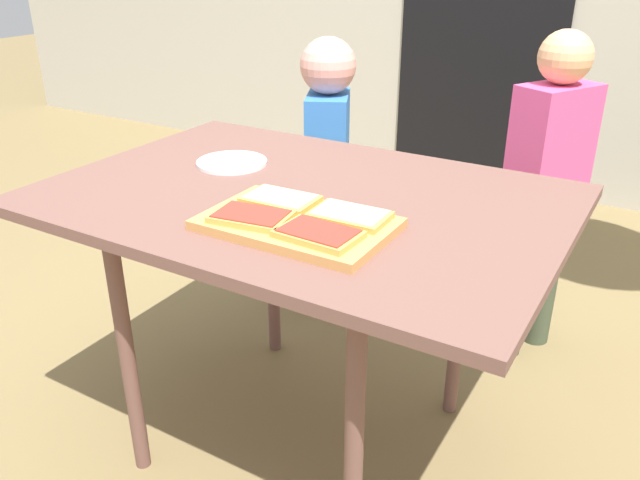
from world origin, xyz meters
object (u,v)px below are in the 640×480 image
at_px(cutting_board, 297,224).
at_px(child_right, 546,183).
at_px(pizza_slice_far_left, 280,199).
at_px(pizza_slice_near_right, 319,234).
at_px(pizza_slice_near_left, 251,217).
at_px(plate_white_left, 232,162).
at_px(child_left, 328,156).
at_px(pizza_slice_far_right, 350,215).
at_px(dining_table, 302,218).

xyz_separation_m(cutting_board, child_right, (0.31, 0.94, -0.15)).
xyz_separation_m(pizza_slice_far_left, pizza_slice_near_right, (0.16, -0.11, 0.00)).
height_order(pizza_slice_near_right, child_right, child_right).
xyz_separation_m(pizza_slice_near_left, child_right, (0.39, 1.00, -0.17)).
bearing_deg(pizza_slice_far_left, pizza_slice_near_left, -89.11).
bearing_deg(plate_white_left, child_left, 94.96).
height_order(pizza_slice_near_left, child_left, child_left).
relative_size(cutting_board, pizza_slice_far_right, 2.40).
distance_m(pizza_slice_near_right, child_right, 1.04).
bearing_deg(pizza_slice_far_right, pizza_slice_far_left, 179.40).
xyz_separation_m(cutting_board, pizza_slice_far_left, (-0.08, 0.06, 0.02)).
relative_size(pizza_slice_far_right, plate_white_left, 0.86).
height_order(dining_table, plate_white_left, plate_white_left).
height_order(pizza_slice_far_left, child_left, child_left).
relative_size(dining_table, plate_white_left, 6.47).
height_order(pizza_slice_far_right, pizza_slice_near_right, same).
distance_m(pizza_slice_far_right, plate_white_left, 0.51).
bearing_deg(pizza_slice_far_left, child_left, 113.16).
relative_size(pizza_slice_far_left, child_right, 0.15).
relative_size(pizza_slice_near_left, child_right, 0.16).
xyz_separation_m(pizza_slice_far_left, child_right, (0.39, 0.88, -0.17)).
bearing_deg(pizza_slice_near_left, plate_white_left, 133.04).
bearing_deg(dining_table, plate_white_left, 162.19).
bearing_deg(pizza_slice_far_left, dining_table, 99.32).
bearing_deg(pizza_slice_near_left, pizza_slice_far_left, 90.89).
bearing_deg(pizza_slice_near_right, pizza_slice_near_left, 179.05).
bearing_deg(cutting_board, plate_white_left, 144.62).
distance_m(pizza_slice_near_right, child_left, 1.07).
relative_size(dining_table, child_left, 1.22).
xyz_separation_m(pizza_slice_far_left, pizza_slice_near_left, (0.00, -0.11, 0.00)).
distance_m(plate_white_left, child_right, 0.97).
xyz_separation_m(cutting_board, plate_white_left, (-0.38, 0.27, -0.01)).
height_order(pizza_slice_far_left, child_right, child_right).
relative_size(dining_table, pizza_slice_far_left, 7.51).
bearing_deg(pizza_slice_near_right, child_left, 118.93).
height_order(dining_table, pizza_slice_near_right, pizza_slice_near_right).
height_order(cutting_board, child_left, child_left).
xyz_separation_m(pizza_slice_far_left, child_left, (-0.35, 0.81, -0.18)).
bearing_deg(child_right, plate_white_left, -135.31).
relative_size(pizza_slice_far_left, plate_white_left, 0.86).
height_order(pizza_slice_far_right, pizza_slice_far_left, same).
relative_size(cutting_board, plate_white_left, 2.07).
bearing_deg(pizza_slice_near_right, child_right, 77.25).
relative_size(dining_table, pizza_slice_near_right, 7.43).
xyz_separation_m(plate_white_left, child_right, (0.68, 0.68, -0.14)).
distance_m(pizza_slice_far_right, child_left, 0.98).
relative_size(pizza_slice_far_right, child_right, 0.15).
relative_size(pizza_slice_near_right, plate_white_left, 0.87).
distance_m(pizza_slice_far_left, plate_white_left, 0.36).
xyz_separation_m(pizza_slice_far_right, plate_white_left, (-0.47, 0.21, -0.02)).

